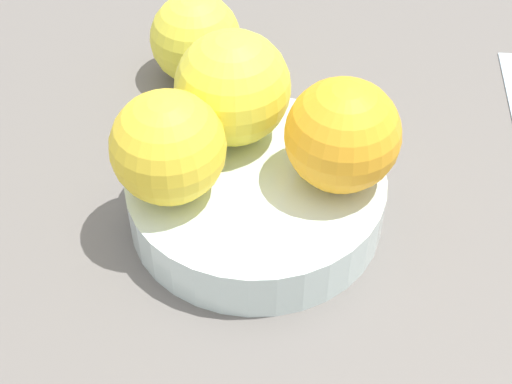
{
  "coord_description": "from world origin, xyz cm",
  "views": [
    {
      "loc": [
        32.47,
        -11.43,
        37.38
      ],
      "look_at": [
        0.0,
        0.0,
        2.14
      ],
      "focal_mm": 53.11,
      "sensor_mm": 36.0,
      "label": 1
    }
  ],
  "objects_px": {
    "fruit_bowl": "(256,197)",
    "orange_loose_0": "(196,39)",
    "orange_in_bowl_0": "(168,147)",
    "orange_in_bowl_2": "(232,88)",
    "orange_in_bowl_1": "(343,135)"
  },
  "relations": [
    {
      "from": "fruit_bowl",
      "to": "orange_loose_0",
      "type": "bearing_deg",
      "value": 177.72
    },
    {
      "from": "orange_in_bowl_0",
      "to": "orange_loose_0",
      "type": "height_order",
      "value": "orange_in_bowl_0"
    },
    {
      "from": "orange_in_bowl_0",
      "to": "orange_in_bowl_2",
      "type": "relative_size",
      "value": 0.93
    },
    {
      "from": "orange_in_bowl_2",
      "to": "orange_loose_0",
      "type": "height_order",
      "value": "orange_in_bowl_2"
    },
    {
      "from": "fruit_bowl",
      "to": "orange_in_bowl_0",
      "type": "bearing_deg",
      "value": -97.27
    },
    {
      "from": "orange_in_bowl_2",
      "to": "orange_loose_0",
      "type": "distance_m",
      "value": 0.12
    },
    {
      "from": "fruit_bowl",
      "to": "orange_loose_0",
      "type": "relative_size",
      "value": 2.35
    },
    {
      "from": "orange_in_bowl_1",
      "to": "orange_in_bowl_2",
      "type": "bearing_deg",
      "value": -141.86
    },
    {
      "from": "fruit_bowl",
      "to": "orange_in_bowl_1",
      "type": "height_order",
      "value": "orange_in_bowl_1"
    },
    {
      "from": "orange_in_bowl_2",
      "to": "fruit_bowl",
      "type": "bearing_deg",
      "value": 0.84
    },
    {
      "from": "fruit_bowl",
      "to": "orange_loose_0",
      "type": "distance_m",
      "value": 0.16
    },
    {
      "from": "orange_loose_0",
      "to": "fruit_bowl",
      "type": "bearing_deg",
      "value": -2.28
    },
    {
      "from": "orange_in_bowl_0",
      "to": "orange_loose_0",
      "type": "distance_m",
      "value": 0.17
    },
    {
      "from": "orange_in_bowl_0",
      "to": "orange_in_bowl_1",
      "type": "bearing_deg",
      "value": 76.29
    },
    {
      "from": "orange_in_bowl_1",
      "to": "orange_loose_0",
      "type": "bearing_deg",
      "value": -166.53
    }
  ]
}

